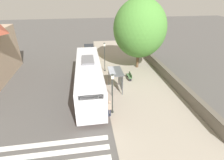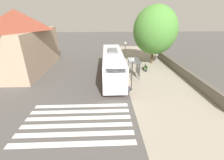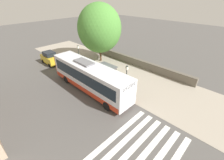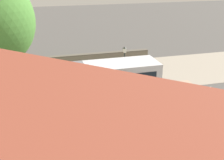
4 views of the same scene
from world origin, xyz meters
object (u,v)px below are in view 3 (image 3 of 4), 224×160
at_px(street_lamp_far, 126,79).
at_px(shade_tree, 100,29).
at_px(pedestrian, 127,92).
at_px(bus, 90,77).
at_px(bus_shelter, 108,68).
at_px(street_lamp_near, 79,56).
at_px(bench, 107,68).
at_px(parked_car_behind_bus, 50,58).

xyz_separation_m(street_lamp_far, shade_tree, (-5.44, -10.49, 3.30)).
bearing_deg(pedestrian, bus, -70.95).
xyz_separation_m(bus_shelter, street_lamp_near, (0.74, -5.60, 0.49)).
height_order(bus, bus_shelter, bus).
distance_m(bus_shelter, pedestrian, 5.03).
bearing_deg(bus, shade_tree, -139.80).
xyz_separation_m(bench, shade_tree, (-2.12, -3.81, 5.30)).
height_order(bus, parked_car_behind_bus, bus).
height_order(street_lamp_far, parked_car_behind_bus, street_lamp_far).
xyz_separation_m(pedestrian, street_lamp_near, (-0.76, -10.29, 1.49)).
relative_size(street_lamp_near, parked_car_behind_bus, 1.06).
bearing_deg(street_lamp_near, bus_shelter, 97.51).
xyz_separation_m(street_lamp_near, parked_car_behind_bus, (2.02, -6.09, -1.47)).
relative_size(bus, bench, 7.96).
bearing_deg(pedestrian, street_lamp_near, -94.21).
distance_m(bus, parked_car_behind_bus, 11.72).
height_order(shade_tree, parked_car_behind_bus, shade_tree).
bearing_deg(street_lamp_near, parked_car_behind_bus, -71.67).
height_order(bus, street_lamp_far, street_lamp_far).
xyz_separation_m(street_lamp_near, street_lamp_far, (0.40, 9.80, -0.03)).
bearing_deg(shade_tree, pedestrian, 62.18).
relative_size(street_lamp_far, parked_car_behind_bus, 1.04).
height_order(pedestrian, parked_car_behind_bus, parked_car_behind_bus).
bearing_deg(street_lamp_near, pedestrian, 85.79).
bearing_deg(street_lamp_far, pedestrian, 54.17).
distance_m(street_lamp_near, parked_car_behind_bus, 6.58).
relative_size(bus, street_lamp_near, 2.93).
bearing_deg(street_lamp_far, bench, -116.43).
xyz_separation_m(pedestrian, parked_car_behind_bus, (1.26, -16.39, 0.02)).
distance_m(street_lamp_near, street_lamp_far, 9.81).
height_order(bench, street_lamp_near, street_lamp_near).
bearing_deg(bus_shelter, street_lamp_near, -82.49).
xyz_separation_m(street_lamp_far, parked_car_behind_bus, (1.62, -15.89, -1.44)).
height_order(bus_shelter, street_lamp_far, street_lamp_far).
bearing_deg(shade_tree, bus, 40.20).
bearing_deg(pedestrian, parked_car_behind_bus, -85.60).
distance_m(pedestrian, shade_tree, 13.30).
distance_m(pedestrian, parked_car_behind_bus, 16.44).
distance_m(bench, parked_car_behind_bus, 10.47).
bearing_deg(street_lamp_near, street_lamp_far, 87.65).
relative_size(bus_shelter, shade_tree, 0.28).
xyz_separation_m(bus, shade_tree, (-7.42, -6.27, 3.85)).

